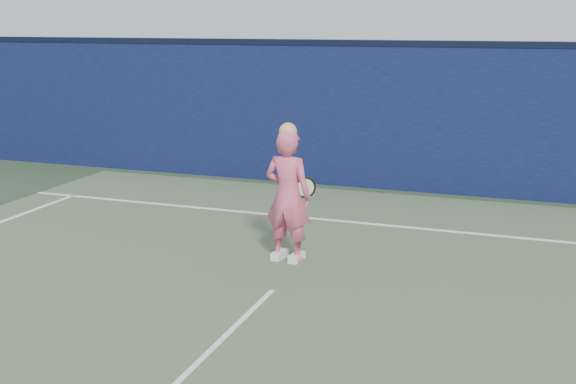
% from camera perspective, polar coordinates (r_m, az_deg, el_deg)
% --- Properties ---
extents(ground, '(80.00, 80.00, 0.00)m').
position_cam_1_polar(ground, '(7.24, -4.09, -10.53)').
color(ground, '#273C25').
rests_on(ground, ground).
extents(backstop_wall, '(24.00, 0.40, 2.50)m').
position_cam_1_polar(backstop_wall, '(12.94, 7.45, 5.82)').
color(backstop_wall, '#0D0E39').
rests_on(backstop_wall, ground).
extents(wall_cap, '(24.00, 0.42, 0.10)m').
position_cam_1_polar(wall_cap, '(12.84, 7.62, 11.58)').
color(wall_cap, black).
rests_on(wall_cap, backstop_wall).
extents(player, '(0.65, 0.46, 1.74)m').
position_cam_1_polar(player, '(8.87, 0.00, -0.27)').
color(player, '#DF567C').
rests_on(player, ground).
extents(racket, '(0.51, 0.21, 0.28)m').
position_cam_1_polar(racket, '(9.31, 1.23, 0.31)').
color(racket, black).
rests_on(racket, ground).
extents(court_lines, '(11.00, 12.04, 0.01)m').
position_cam_1_polar(court_lines, '(6.96, -5.19, -11.46)').
color(court_lines, white).
rests_on(court_lines, court_surface).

